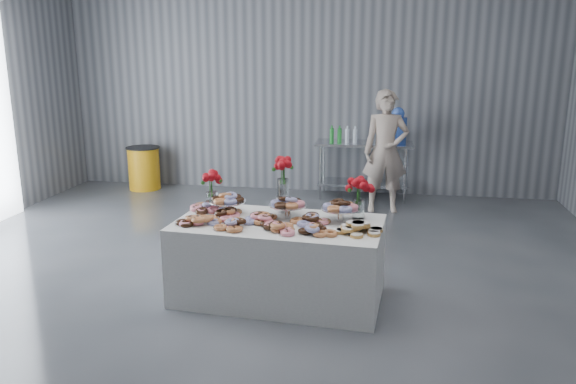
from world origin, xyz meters
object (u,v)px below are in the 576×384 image
(water_jug, at_px, (397,127))
(trash_barrel, at_px, (144,168))
(person, at_px, (386,152))
(display_table, at_px, (279,260))
(prep_table, at_px, (364,160))

(water_jug, distance_m, trash_barrel, 4.26)
(water_jug, height_order, person, person)
(person, distance_m, trash_barrel, 4.11)
(water_jug, xyz_separation_m, trash_barrel, (-4.18, 0.00, -0.79))
(display_table, relative_size, trash_barrel, 2.64)
(display_table, relative_size, prep_table, 1.27)
(display_table, height_order, trash_barrel, display_table)
(prep_table, height_order, person, person)
(water_jug, bearing_deg, person, -103.72)
(display_table, distance_m, water_jug, 4.12)
(water_jug, xyz_separation_m, person, (-0.17, -0.68, -0.27))
(display_table, distance_m, person, 3.38)
(prep_table, bearing_deg, person, -63.97)
(prep_table, relative_size, water_jug, 2.71)
(display_table, bearing_deg, prep_table, 80.82)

